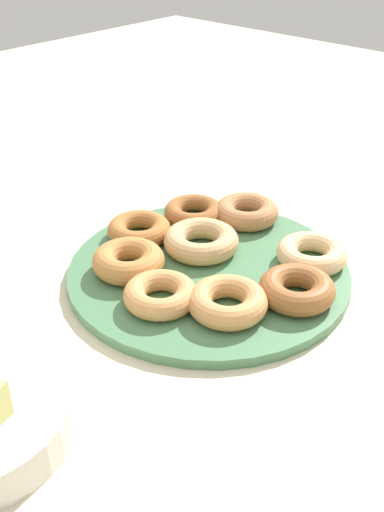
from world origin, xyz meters
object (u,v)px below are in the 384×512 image
(donut_8, at_px, (247,212))
(donut_2, at_px, (128,261))
(donut_plate, at_px, (208,272))
(donut_3, at_px, (201,241))
(donut_1, at_px, (194,212))
(donut_5, at_px, (139,230))
(donut_4, at_px, (297,289))
(donut_6, at_px, (160,294))
(donut_7, at_px, (228,302))
(donut_0, at_px, (312,254))

(donut_8, bearing_deg, donut_2, 82.85)
(donut_plate, relative_size, donut_3, 3.59)
(donut_1, distance_m, donut_8, 0.07)
(donut_plate, xyz_separation_m, donut_2, (0.07, 0.07, 0.02))
(donut_plate, xyz_separation_m, donut_5, (0.12, 0.01, 0.02))
(donut_1, bearing_deg, donut_4, 163.30)
(donut_plate, distance_m, donut_8, 0.14)
(donut_plate, height_order, donut_2, donut_2)
(donut_2, distance_m, donut_6, 0.08)
(donut_6, xyz_separation_m, donut_7, (-0.06, -0.04, 0.00))
(donut_plate, xyz_separation_m, donut_8, (0.04, -0.13, 0.02))
(donut_0, distance_m, donut_8, 0.13)
(donut_1, relative_size, donut_3, 0.86)
(donut_plate, height_order, donut_6, donut_6)
(donut_8, bearing_deg, donut_6, 103.09)
(donut_4, bearing_deg, donut_8, -35.08)
(donut_1, height_order, donut_8, donut_8)
(donut_4, distance_m, donut_7, 0.08)
(donut_0, distance_m, donut_4, 0.08)
(donut_1, bearing_deg, donut_7, 141.96)
(donut_6, bearing_deg, donut_plate, -83.76)
(donut_6, bearing_deg, donut_8, -76.91)
(donut_3, bearing_deg, donut_1, -41.45)
(donut_4, height_order, donut_7, same)
(donut_3, xyz_separation_m, donut_8, (0.01, -0.10, -0.00))
(donut_1, xyz_separation_m, donut_7, (-0.17, 0.13, 0.00))
(donut_8, bearing_deg, donut_0, 165.49)
(donut_7, relative_size, donut_8, 1.00)
(donut_plate, bearing_deg, donut_5, 3.29)
(donut_2, xyz_separation_m, donut_5, (0.05, -0.06, -0.00))
(donut_1, xyz_separation_m, donut_8, (-0.06, -0.05, 0.00))
(donut_0, relative_size, donut_5, 1.04)
(donut_plate, distance_m, donut_3, 0.05)
(donut_plate, height_order, donut_1, donut_1)
(donut_1, distance_m, donut_7, 0.22)
(donut_3, xyz_separation_m, donut_7, (-0.11, 0.08, -0.00))
(donut_0, bearing_deg, donut_7, 85.51)
(donut_5, distance_m, donut_8, 0.15)
(donut_7, bearing_deg, donut_1, -38.04)
(donut_plate, distance_m, donut_4, 0.12)
(donut_5, bearing_deg, donut_1, -102.09)
(donut_2, bearing_deg, donut_8, -97.15)
(donut_plate, bearing_deg, donut_6, 96.24)
(donut_0, xyz_separation_m, donut_2, (0.15, 0.17, 0.00))
(donut_0, height_order, donut_7, donut_7)
(donut_1, bearing_deg, donut_3, 138.55)
(donut_4, bearing_deg, donut_3, -3.13)
(donut_6, distance_m, donut_8, 0.23)
(donut_8, bearing_deg, donut_5, 60.86)
(donut_plate, relative_size, donut_2, 3.93)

